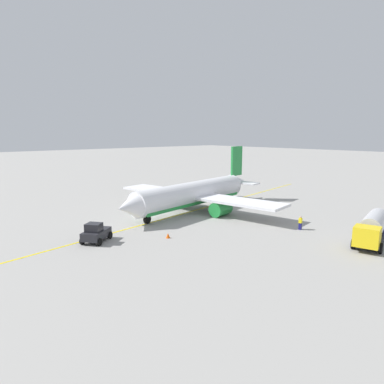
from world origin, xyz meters
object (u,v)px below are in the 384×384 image
Objects in this scene: airplane at (194,194)px; pushback_tug at (96,233)px; fuel_tanker at (373,228)px; safety_cone_nose at (168,236)px; refueling_worker at (300,223)px.

airplane is 19.15m from pushback_tug.
fuel_tanker is at bearing 137.70° from pushback_tug.
safety_cone_nose is (-6.82, 4.20, -0.73)m from pushback_tug.
airplane is 25.19m from fuel_tanker.
pushback_tug is at bearing -42.30° from fuel_tanker.
fuel_tanker is at bearing 97.81° from refueling_worker.
airplane reaches higher than refueling_worker.
airplane is 53.26× the size of safety_cone_nose.
refueling_worker is (-21.36, 12.32, -0.19)m from pushback_tug.
pushback_tug is 7.32× the size of safety_cone_nose.
refueling_worker is at bearing 99.49° from airplane.
airplane is at bearing -81.05° from fuel_tanker.
safety_cone_nose is at bearing 148.38° from pushback_tug.
pushback_tug is at bearing -29.98° from refueling_worker.
pushback_tug is 8.04m from safety_cone_nose.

